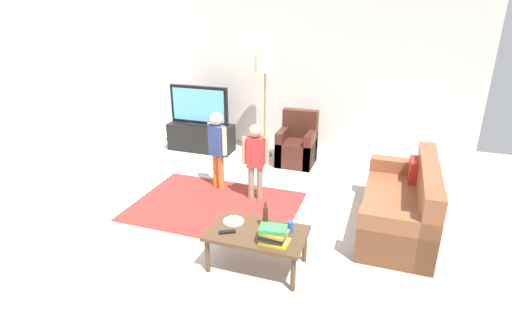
# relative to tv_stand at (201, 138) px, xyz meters

# --- Properties ---
(ground) EXTENTS (7.80, 7.80, 0.00)m
(ground) POSITION_rel_tv_stand_xyz_m (1.67, -2.30, -0.24)
(ground) COLOR beige
(wall_back) EXTENTS (6.00, 0.12, 2.70)m
(wall_back) POSITION_rel_tv_stand_xyz_m (1.67, 0.70, 1.11)
(wall_back) COLOR silver
(wall_back) RESTS_ON ground
(wall_left) EXTENTS (0.12, 6.00, 2.70)m
(wall_left) POSITION_rel_tv_stand_xyz_m (-1.33, -2.30, 1.11)
(wall_left) COLOR silver
(wall_left) RESTS_ON ground
(area_rug) EXTENTS (2.20, 1.60, 0.01)m
(area_rug) POSITION_rel_tv_stand_xyz_m (1.16, -1.95, -0.24)
(area_rug) COLOR #9E2D28
(area_rug) RESTS_ON ground
(tv_stand) EXTENTS (1.20, 0.44, 0.50)m
(tv_stand) POSITION_rel_tv_stand_xyz_m (0.00, 0.00, 0.00)
(tv_stand) COLOR black
(tv_stand) RESTS_ON ground
(tv) EXTENTS (1.10, 0.28, 0.71)m
(tv) POSITION_rel_tv_stand_xyz_m (0.00, -0.02, 0.60)
(tv) COLOR black
(tv) RESTS_ON tv_stand
(couch) EXTENTS (0.80, 1.80, 0.86)m
(couch) POSITION_rel_tv_stand_xyz_m (3.57, -1.72, 0.05)
(couch) COLOR brown
(couch) RESTS_ON ground
(armchair) EXTENTS (0.60, 0.60, 0.90)m
(armchair) POSITION_rel_tv_stand_xyz_m (1.83, -0.04, 0.05)
(armchair) COLOR #472319
(armchair) RESTS_ON ground
(floor_lamp) EXTENTS (0.36, 0.36, 1.78)m
(floor_lamp) POSITION_rel_tv_stand_xyz_m (1.19, 0.15, 1.30)
(floor_lamp) COLOR #262626
(floor_lamp) RESTS_ON ground
(child_near_tv) EXTENTS (0.35, 0.24, 1.16)m
(child_near_tv) POSITION_rel_tv_stand_xyz_m (0.97, -1.39, 0.45)
(child_near_tv) COLOR orange
(child_near_tv) RESTS_ON ground
(child_center) EXTENTS (0.36, 0.19, 1.09)m
(child_center) POSITION_rel_tv_stand_xyz_m (1.61, -1.55, 0.41)
(child_center) COLOR gray
(child_center) RESTS_ON ground
(coffee_table) EXTENTS (1.00, 0.60, 0.42)m
(coffee_table) POSITION_rel_tv_stand_xyz_m (2.14, -3.02, 0.13)
(coffee_table) COLOR #513823
(coffee_table) RESTS_ON ground
(book_stack) EXTENTS (0.31, 0.23, 0.17)m
(book_stack) POSITION_rel_tv_stand_xyz_m (2.35, -3.14, 0.26)
(book_stack) COLOR yellow
(book_stack) RESTS_ON coffee_table
(bottle) EXTENTS (0.06, 0.06, 0.29)m
(bottle) POSITION_rel_tv_stand_xyz_m (2.19, -2.90, 0.30)
(bottle) COLOR #4C3319
(bottle) RESTS_ON coffee_table
(tv_remote) EXTENTS (0.17, 0.13, 0.02)m
(tv_remote) POSITION_rel_tv_stand_xyz_m (1.86, -3.14, 0.19)
(tv_remote) COLOR black
(tv_remote) RESTS_ON coffee_table
(soda_can) EXTENTS (0.07, 0.07, 0.12)m
(soda_can) POSITION_rel_tv_stand_xyz_m (2.46, -2.92, 0.24)
(soda_can) COLOR #2659B2
(soda_can) RESTS_ON coffee_table
(plate) EXTENTS (0.22, 0.22, 0.02)m
(plate) POSITION_rel_tv_stand_xyz_m (1.84, -2.92, 0.18)
(plate) COLOR white
(plate) RESTS_ON coffee_table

